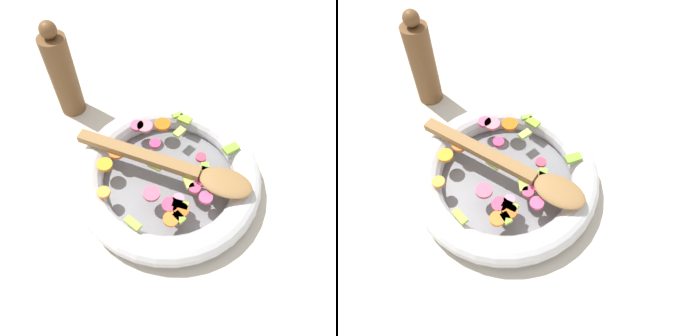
% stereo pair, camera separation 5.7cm
% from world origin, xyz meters
% --- Properties ---
extents(ground_plane, '(4.00, 4.00, 0.00)m').
position_xyz_m(ground_plane, '(0.00, 0.00, 0.00)').
color(ground_plane, beige).
extents(skillet, '(0.33, 0.33, 0.05)m').
position_xyz_m(skillet, '(0.00, 0.00, 0.02)').
color(skillet, slate).
rests_on(skillet, ground_plane).
extents(chopped_vegetables, '(0.27, 0.26, 0.01)m').
position_xyz_m(chopped_vegetables, '(-0.02, 0.01, 0.05)').
color(chopped_vegetables, orange).
rests_on(chopped_vegetables, skillet).
extents(wooden_spoon, '(0.32, 0.12, 0.01)m').
position_xyz_m(wooden_spoon, '(-0.02, 0.01, 0.06)').
color(wooden_spoon, olive).
rests_on(wooden_spoon, chopped_vegetables).
extents(pepper_mill, '(0.05, 0.05, 0.21)m').
position_xyz_m(pepper_mill, '(0.23, -0.17, 0.09)').
color(pepper_mill, brown).
rests_on(pepper_mill, ground_plane).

